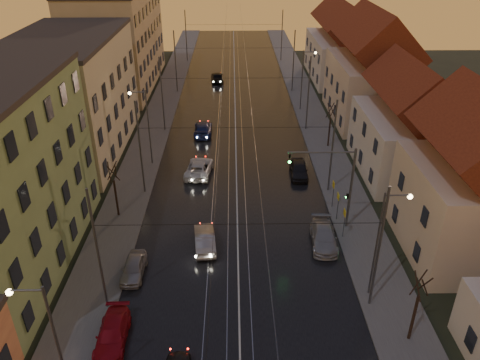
{
  "coord_description": "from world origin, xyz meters",
  "views": [
    {
      "loc": [
        -0.3,
        -13.99,
        22.06
      ],
      "look_at": [
        0.28,
        22.3,
        2.2
      ],
      "focal_mm": 35.0,
      "sensor_mm": 36.0,
      "label": 1
    }
  ],
  "objects_px": {
    "street_lamp_2": "(145,120)",
    "parked_left_3": "(134,268)",
    "street_lamp_3": "(305,74)",
    "driving_car_1": "(205,239)",
    "parked_right_1": "(324,237)",
    "street_lamp_1": "(383,235)",
    "driving_car_2": "(199,168)",
    "parked_left_2": "(112,334)",
    "street_lamp_0": "(49,337)",
    "parked_right_2": "(299,169)",
    "traffic_light_mast": "(339,179)",
    "driving_car_4": "(217,77)",
    "driving_car_3": "(203,129)"
  },
  "relations": [
    {
      "from": "street_lamp_3",
      "to": "traffic_light_mast",
      "type": "xyz_separation_m",
      "value": [
        -1.11,
        -28.0,
        -0.29
      ]
    },
    {
      "from": "traffic_light_mast",
      "to": "street_lamp_3",
      "type": "bearing_deg",
      "value": 87.73
    },
    {
      "from": "driving_car_4",
      "to": "parked_left_2",
      "type": "height_order",
      "value": "driving_car_4"
    },
    {
      "from": "street_lamp_3",
      "to": "parked_left_3",
      "type": "xyz_separation_m",
      "value": [
        -16.57,
        -33.7,
        -4.26
      ]
    },
    {
      "from": "street_lamp_1",
      "to": "driving_car_4",
      "type": "distance_m",
      "value": 50.78
    },
    {
      "from": "traffic_light_mast",
      "to": "parked_right_1",
      "type": "xyz_separation_m",
      "value": [
        -1.28,
        -2.23,
        -3.91
      ]
    },
    {
      "from": "street_lamp_3",
      "to": "parked_left_2",
      "type": "relative_size",
      "value": 1.87
    },
    {
      "from": "parked_right_2",
      "to": "driving_car_4",
      "type": "bearing_deg",
      "value": 107.97
    },
    {
      "from": "street_lamp_0",
      "to": "driving_car_4",
      "type": "distance_m",
      "value": 57.7
    },
    {
      "from": "parked_right_2",
      "to": "traffic_light_mast",
      "type": "bearing_deg",
      "value": -76.51
    },
    {
      "from": "street_lamp_0",
      "to": "parked_right_2",
      "type": "height_order",
      "value": "street_lamp_0"
    },
    {
      "from": "street_lamp_0",
      "to": "driving_car_3",
      "type": "xyz_separation_m",
      "value": [
        5.22,
        35.8,
        -4.16
      ]
    },
    {
      "from": "street_lamp_1",
      "to": "street_lamp_3",
      "type": "height_order",
      "value": "same"
    },
    {
      "from": "driving_car_2",
      "to": "parked_left_2",
      "type": "relative_size",
      "value": 1.19
    },
    {
      "from": "driving_car_1",
      "to": "driving_car_2",
      "type": "relative_size",
      "value": 0.85
    },
    {
      "from": "driving_car_3",
      "to": "parked_left_3",
      "type": "distance_m",
      "value": 25.75
    },
    {
      "from": "parked_right_2",
      "to": "street_lamp_2",
      "type": "bearing_deg",
      "value": 171.74
    },
    {
      "from": "street_lamp_3",
      "to": "driving_car_2",
      "type": "relative_size",
      "value": 1.57
    },
    {
      "from": "driving_car_3",
      "to": "parked_left_2",
      "type": "xyz_separation_m",
      "value": [
        -3.71,
        -31.62,
        -0.11
      ]
    },
    {
      "from": "street_lamp_1",
      "to": "driving_car_4",
      "type": "height_order",
      "value": "street_lamp_1"
    },
    {
      "from": "driving_car_3",
      "to": "parked_right_2",
      "type": "bearing_deg",
      "value": 132.76
    },
    {
      "from": "parked_left_2",
      "to": "driving_car_1",
      "type": "bearing_deg",
      "value": 60.46
    },
    {
      "from": "street_lamp_3",
      "to": "driving_car_2",
      "type": "distance_m",
      "value": 22.78
    },
    {
      "from": "traffic_light_mast",
      "to": "parked_right_2",
      "type": "distance_m",
      "value": 10.08
    },
    {
      "from": "driving_car_3",
      "to": "driving_car_4",
      "type": "distance_m",
      "value": 21.44
    },
    {
      "from": "street_lamp_3",
      "to": "parked_right_2",
      "type": "bearing_deg",
      "value": -98.75
    },
    {
      "from": "driving_car_2",
      "to": "parked_right_1",
      "type": "height_order",
      "value": "driving_car_2"
    },
    {
      "from": "driving_car_2",
      "to": "driving_car_3",
      "type": "bearing_deg",
      "value": -82.59
    },
    {
      "from": "driving_car_1",
      "to": "parked_right_1",
      "type": "bearing_deg",
      "value": 175.14
    },
    {
      "from": "street_lamp_2",
      "to": "parked_left_3",
      "type": "xyz_separation_m",
      "value": [
        1.64,
        -17.7,
        -4.26
      ]
    },
    {
      "from": "street_lamp_3",
      "to": "parked_left_3",
      "type": "height_order",
      "value": "street_lamp_3"
    },
    {
      "from": "driving_car_1",
      "to": "parked_right_2",
      "type": "xyz_separation_m",
      "value": [
        8.76,
        11.58,
        0.01
      ]
    },
    {
      "from": "street_lamp_2",
      "to": "traffic_light_mast",
      "type": "bearing_deg",
      "value": -35.07
    },
    {
      "from": "street_lamp_0",
      "to": "parked_right_2",
      "type": "distance_m",
      "value": 29.71
    },
    {
      "from": "street_lamp_2",
      "to": "driving_car_3",
      "type": "height_order",
      "value": "street_lamp_2"
    },
    {
      "from": "driving_car_3",
      "to": "parked_right_2",
      "type": "xyz_separation_m",
      "value": [
        10.09,
        -10.67,
        -0.01
      ]
    },
    {
      "from": "street_lamp_1",
      "to": "driving_car_3",
      "type": "relative_size",
      "value": 1.59
    },
    {
      "from": "street_lamp_2",
      "to": "driving_car_2",
      "type": "distance_m",
      "value": 7.21
    },
    {
      "from": "driving_car_3",
      "to": "parked_right_2",
      "type": "relative_size",
      "value": 1.19
    },
    {
      "from": "street_lamp_1",
      "to": "driving_car_1",
      "type": "height_order",
      "value": "street_lamp_1"
    },
    {
      "from": "driving_car_4",
      "to": "parked_right_2",
      "type": "bearing_deg",
      "value": 101.45
    },
    {
      "from": "street_lamp_1",
      "to": "street_lamp_3",
      "type": "bearing_deg",
      "value": 90.0
    },
    {
      "from": "street_lamp_3",
      "to": "driving_car_2",
      "type": "xyz_separation_m",
      "value": [
        -12.82,
        -18.36,
        -4.18
      ]
    },
    {
      "from": "street_lamp_2",
      "to": "parked_right_2",
      "type": "bearing_deg",
      "value": -10.63
    },
    {
      "from": "driving_car_1",
      "to": "parked_left_3",
      "type": "height_order",
      "value": "driving_car_1"
    },
    {
      "from": "street_lamp_3",
      "to": "parked_right_2",
      "type": "distance_m",
      "value": 19.55
    },
    {
      "from": "traffic_light_mast",
      "to": "parked_left_2",
      "type": "height_order",
      "value": "traffic_light_mast"
    },
    {
      "from": "street_lamp_2",
      "to": "driving_car_2",
      "type": "xyz_separation_m",
      "value": [
        5.38,
        -2.36,
        -4.18
      ]
    },
    {
      "from": "street_lamp_1",
      "to": "traffic_light_mast",
      "type": "xyz_separation_m",
      "value": [
        -1.11,
        8.0,
        -0.29
      ]
    },
    {
      "from": "driving_car_4",
      "to": "parked_left_3",
      "type": "height_order",
      "value": "driving_car_4"
    }
  ]
}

